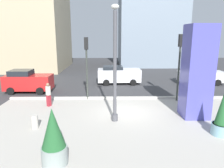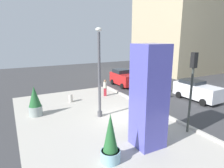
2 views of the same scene
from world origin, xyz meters
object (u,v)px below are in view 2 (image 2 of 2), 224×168
(art_pillar_blue, at_px, (149,97))
(car_far_lane, at_px, (197,90))
(concrete_bollard, at_px, (71,98))
(potted_plant_by_pillar, at_px, (110,141))
(traffic_light_corner, at_px, (134,67))
(car_passing_lane, at_px, (123,78))
(lamp_post, at_px, (99,75))
(traffic_light_far_side, at_px, (192,80))
(pedestrian_by_curb, at_px, (105,87))
(potted_plant_near_left, at_px, (35,102))

(art_pillar_blue, distance_m, car_far_lane, 10.22)
(car_far_lane, bearing_deg, concrete_bollard, -115.03)
(potted_plant_by_pillar, xyz_separation_m, concrete_bollard, (-9.66, 0.90, -0.70))
(traffic_light_corner, height_order, car_passing_lane, traffic_light_corner)
(lamp_post, xyz_separation_m, traffic_light_corner, (-2.03, 4.35, 0.04))
(lamp_post, distance_m, traffic_light_far_side, 6.24)
(car_passing_lane, distance_m, pedestrian_by_curb, 4.83)
(art_pillar_blue, bearing_deg, traffic_light_corner, 151.90)
(car_passing_lane, relative_size, pedestrian_by_curb, 2.37)
(traffic_light_corner, bearing_deg, car_passing_lane, 157.92)
(potted_plant_by_pillar, bearing_deg, car_far_lane, 111.85)
(pedestrian_by_curb, bearing_deg, car_far_lane, 53.36)
(potted_plant_by_pillar, height_order, concrete_bollard, potted_plant_by_pillar)
(art_pillar_blue, bearing_deg, lamp_post, -172.52)
(lamp_post, distance_m, art_pillar_blue, 4.97)
(art_pillar_blue, xyz_separation_m, traffic_light_far_side, (-0.03, 3.23, 0.58))
(potted_plant_near_left, bearing_deg, pedestrian_by_curb, 107.20)
(traffic_light_corner, height_order, pedestrian_by_curb, traffic_light_corner)
(potted_plant_by_pillar, height_order, car_passing_lane, potted_plant_by_pillar)
(car_far_lane, bearing_deg, traffic_light_far_side, -54.31)
(concrete_bollard, xyz_separation_m, pedestrian_by_curb, (-0.25, 3.65, 0.57))
(traffic_light_far_side, distance_m, car_passing_lane, 12.88)
(art_pillar_blue, bearing_deg, concrete_bollard, -170.11)
(potted_plant_by_pillar, distance_m, car_passing_lane, 15.32)
(potted_plant_near_left, bearing_deg, concrete_bollard, 119.98)
(car_far_lane, distance_m, pedestrian_by_curb, 8.81)
(potted_plant_near_left, height_order, potted_plant_by_pillar, potted_plant_by_pillar)
(potted_plant_near_left, xyz_separation_m, car_far_lane, (3.11, 14.01, -0.15))
(car_far_lane, bearing_deg, potted_plant_near_left, -102.51)
(traffic_light_corner, distance_m, traffic_light_far_side, 6.93)
(art_pillar_blue, xyz_separation_m, potted_plant_near_left, (-7.36, -4.90, -1.68))
(potted_plant_by_pillar, height_order, car_far_lane, potted_plant_by_pillar)
(potted_plant_by_pillar, bearing_deg, traffic_light_corner, 139.77)
(potted_plant_near_left, relative_size, concrete_bollard, 3.08)
(lamp_post, distance_m, car_far_lane, 10.03)
(traffic_light_corner, bearing_deg, car_far_lane, 63.58)
(traffic_light_far_side, bearing_deg, potted_plant_by_pillar, -85.70)
(potted_plant_near_left, xyz_separation_m, car_passing_lane, (-5.03, 10.82, -0.12))
(traffic_light_far_side, xyz_separation_m, car_far_lane, (-4.23, 5.88, -2.41))
(lamp_post, height_order, traffic_light_corner, lamp_post)
(potted_plant_by_pillar, bearing_deg, traffic_light_far_side, 94.30)
(traffic_light_corner, relative_size, pedestrian_by_curb, 2.83)
(art_pillar_blue, relative_size, traffic_light_corner, 1.16)
(car_passing_lane, distance_m, car_far_lane, 8.74)
(concrete_bollard, relative_size, car_far_lane, 0.17)
(art_pillar_blue, bearing_deg, car_passing_lane, 154.48)
(art_pillar_blue, xyz_separation_m, car_far_lane, (-4.25, 9.11, -1.83))
(car_passing_lane, height_order, pedestrian_by_curb, car_passing_lane)
(lamp_post, bearing_deg, art_pillar_blue, 7.48)
(potted_plant_near_left, xyz_separation_m, traffic_light_corner, (0.42, 8.61, 2.12))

